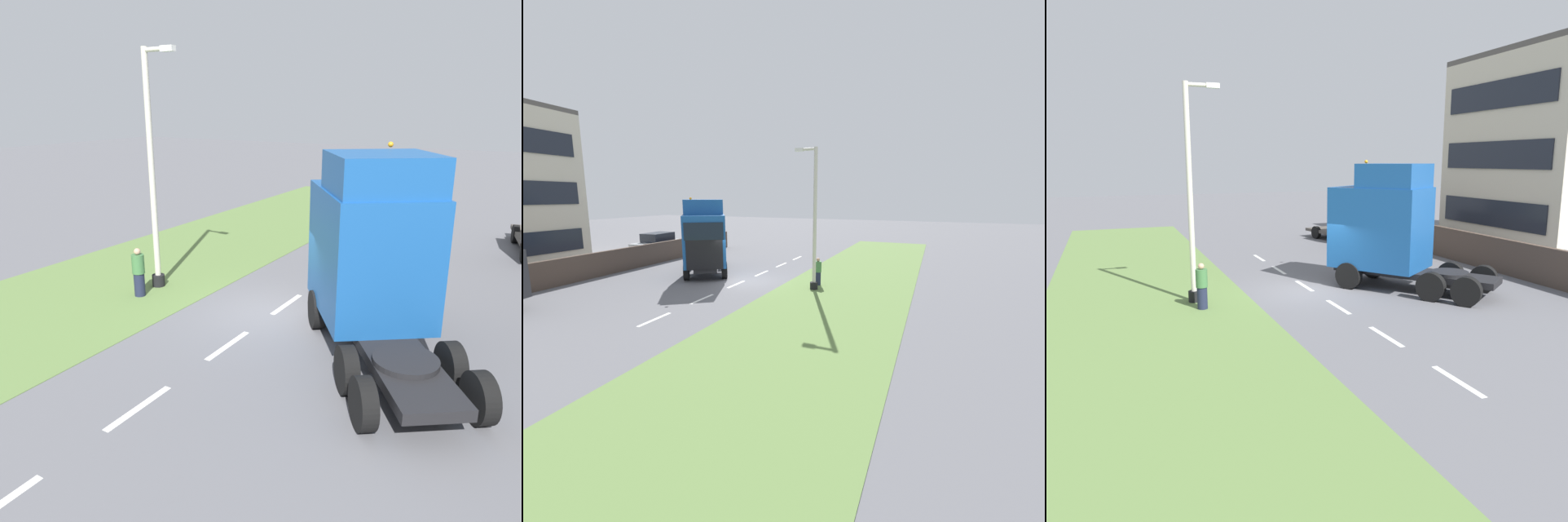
{
  "view_description": "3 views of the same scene",
  "coord_description": "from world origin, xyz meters",
  "views": [
    {
      "loc": [
        6.65,
        -11.91,
        5.87
      ],
      "look_at": [
        -0.78,
        0.66,
        1.33
      ],
      "focal_mm": 35.0,
      "sensor_mm": 36.0,
      "label": 1
    },
    {
      "loc": [
        -10.33,
        17.66,
        4.94
      ],
      "look_at": [
        -2.05,
        -1.3,
        1.15
      ],
      "focal_mm": 24.0,
      "sensor_mm": 36.0,
      "label": 2
    },
    {
      "loc": [
        -7.14,
        -17.45,
        4.9
      ],
      "look_at": [
        -1.14,
        -2.3,
        1.68
      ],
      "focal_mm": 35.0,
      "sensor_mm": 36.0,
      "label": 3
    }
  ],
  "objects": [
    {
      "name": "lane_markings",
      "position": [
        0.0,
        -0.7,
        0.0
      ],
      "size": [
        0.16,
        17.8,
        0.0
      ],
      "color": "white",
      "rests_on": "ground"
    },
    {
      "name": "grass_verge",
      "position": [
        -6.0,
        0.0,
        0.01
      ],
      "size": [
        7.0,
        44.0,
        0.01
      ],
      "color": "#607F42",
      "rests_on": "ground"
    },
    {
      "name": "ground_plane",
      "position": [
        0.0,
        0.0,
        0.0
      ],
      "size": [
        120.0,
        120.0,
        0.0
      ],
      "primitive_type": "plane",
      "color": "slate",
      "rests_on": "ground"
    },
    {
      "name": "lorry_cab",
      "position": [
        2.98,
        -0.32,
        2.4
      ],
      "size": [
        5.54,
        6.36,
        4.94
      ],
      "rotation": [
        0.0,
        0.0,
        0.62
      ],
      "color": "black",
      "rests_on": "ground"
    },
    {
      "name": "lamp_post",
      "position": [
        -4.41,
        0.15,
        3.35
      ],
      "size": [
        1.33,
        0.42,
        7.46
      ],
      "color": "black",
      "rests_on": "ground"
    },
    {
      "name": "pedestrian",
      "position": [
        -4.35,
        -0.84,
        0.77
      ],
      "size": [
        0.39,
        0.39,
        1.58
      ],
      "color": "#1E233D",
      "rests_on": "ground"
    }
  ]
}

